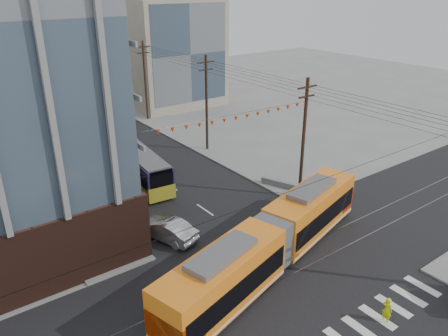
{
  "coord_description": "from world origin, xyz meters",
  "views": [
    {
      "loc": [
        -18.59,
        -13.84,
        18.37
      ],
      "look_at": [
        0.43,
        11.8,
        4.63
      ],
      "focal_mm": 35.0,
      "sensor_mm": 36.0,
      "label": 1
    }
  ],
  "objects": [
    {
      "name": "parked_car_white",
      "position": [
        -5.8,
        20.99,
        0.7
      ],
      "size": [
        3.68,
        5.23,
        1.41
      ],
      "primitive_type": "imported",
      "rotation": [
        0.0,
        0.0,
        2.75
      ],
      "color": "beige",
      "rests_on": "ground"
    },
    {
      "name": "parked_car_grey",
      "position": [
        -5.7,
        25.85,
        0.69
      ],
      "size": [
        3.93,
        5.49,
        1.39
      ],
      "primitive_type": "imported",
      "rotation": [
        0.0,
        0.0,
        3.5
      ],
      "color": "#585A5E",
      "rests_on": "ground"
    },
    {
      "name": "ground",
      "position": [
        0.0,
        0.0,
        0.0
      ],
      "size": [
        160.0,
        160.0,
        0.0
      ],
      "primitive_type": "plane",
      "color": "slate"
    },
    {
      "name": "streetcar",
      "position": [
        -0.89,
        4.55,
        1.99
      ],
      "size": [
        20.65,
        8.19,
        3.97
      ],
      "primitive_type": null,
      "rotation": [
        0.0,
        0.0,
        0.26
      ],
      "color": "orange",
      "rests_on": "ground"
    },
    {
      "name": "bg_bldg_ne_far",
      "position": [
        18.0,
        68.0,
        7.0
      ],
      "size": [
        16.0,
        16.0,
        14.0
      ],
      "primitive_type": "cube",
      "color": "#8C99A5",
      "rests_on": "ground"
    },
    {
      "name": "bg_bldg_ne_near",
      "position": [
        16.0,
        48.0,
        8.0
      ],
      "size": [
        14.0,
        14.0,
        16.0
      ],
      "primitive_type": "cube",
      "color": "gray",
      "rests_on": "ground"
    },
    {
      "name": "jersey_barrier",
      "position": [
        8.3,
        13.52,
        0.36
      ],
      "size": [
        2.06,
        3.63,
        0.72
      ],
      "primitive_type": "cube",
      "rotation": [
        0.0,
        0.0,
        0.37
      ],
      "color": "gray",
      "rests_on": "ground"
    },
    {
      "name": "utility_pole_far",
      "position": [
        8.5,
        56.0,
        5.5
      ],
      "size": [
        0.3,
        0.3,
        11.0
      ],
      "primitive_type": "cylinder",
      "color": "black",
      "rests_on": "ground"
    },
    {
      "name": "city_bus",
      "position": [
        -1.8,
        23.12,
        1.69
      ],
      "size": [
        3.72,
        12.12,
        3.38
      ],
      "primitive_type": null,
      "rotation": [
        0.0,
        0.0,
        -0.1
      ],
      "color": "#221E4E",
      "rests_on": "ground"
    },
    {
      "name": "parked_car_silver",
      "position": [
        -4.93,
        11.93,
        0.83
      ],
      "size": [
        3.24,
        5.34,
        1.66
      ],
      "primitive_type": "imported",
      "rotation": [
        0.0,
        0.0,
        3.46
      ],
      "color": "#9DA2A6",
      "rests_on": "ground"
    },
    {
      "name": "pedestrian",
      "position": [
        0.9,
        -3.44,
        0.84
      ],
      "size": [
        0.41,
        0.62,
        1.67
      ],
      "primitive_type": "imported",
      "rotation": [
        0.0,
        0.0,
        1.59
      ],
      "color": "#DAF00D",
      "rests_on": "ground"
    }
  ]
}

